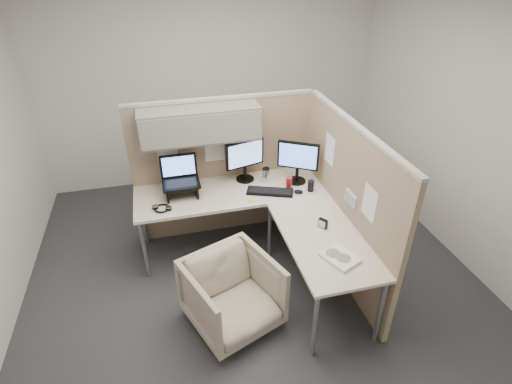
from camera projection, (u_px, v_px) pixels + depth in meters
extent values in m
plane|color=#2D2D31|center=(253.00, 274.00, 4.17)|extent=(4.50, 4.50, 0.00)
cube|color=#9D8467|center=(224.00, 169.00, 4.48)|extent=(2.00, 0.05, 1.60)
cube|color=#A8A399|center=(221.00, 98.00, 4.05)|extent=(2.00, 0.06, 0.03)
cube|color=slate|center=(200.00, 124.00, 3.98)|extent=(1.20, 0.34, 0.34)
cube|color=gray|center=(202.00, 131.00, 3.83)|extent=(1.18, 0.01, 0.30)
plane|color=white|center=(167.00, 147.00, 4.15)|extent=(0.26, 0.00, 0.26)
plane|color=white|center=(215.00, 148.00, 4.29)|extent=(0.26, 0.00, 0.26)
cube|color=#9D8467|center=(345.00, 204.00, 3.87)|extent=(0.05, 2.00, 1.60)
cube|color=#A8A399|center=(356.00, 125.00, 3.44)|extent=(0.06, 2.00, 0.03)
cube|color=#A8A399|center=(308.00, 159.00, 4.69)|extent=(0.06, 0.06, 1.60)
cube|color=silver|center=(351.00, 198.00, 3.65)|extent=(0.02, 0.20, 0.12)
cube|color=gray|center=(350.00, 199.00, 3.65)|extent=(0.00, 0.16, 0.09)
plane|color=white|center=(330.00, 150.00, 3.98)|extent=(0.00, 0.26, 0.26)
plane|color=white|center=(369.00, 203.00, 3.33)|extent=(0.00, 0.26, 0.26)
cube|color=beige|center=(231.00, 192.00, 4.22)|extent=(2.00, 0.68, 0.03)
cube|color=beige|center=(323.00, 238.00, 3.54)|extent=(0.68, 1.30, 0.03)
cube|color=white|center=(238.00, 209.00, 3.94)|extent=(2.00, 0.02, 0.03)
cylinder|color=gray|center=(144.00, 250.00, 3.97)|extent=(0.04, 0.04, 0.70)
cylinder|color=gray|center=(143.00, 217.00, 4.45)|extent=(0.04, 0.04, 0.70)
cylinder|color=gray|center=(315.00, 325.00, 3.18)|extent=(0.04, 0.04, 0.70)
cylinder|color=gray|center=(380.00, 311.00, 3.30)|extent=(0.04, 0.04, 0.70)
cylinder|color=gray|center=(270.00, 230.00, 4.25)|extent=(0.04, 0.04, 0.70)
imported|color=#B8AB92|center=(232.00, 292.00, 3.47)|extent=(0.91, 0.88, 0.73)
cylinder|color=black|center=(245.00, 179.00, 4.41)|extent=(0.20, 0.20, 0.02)
cylinder|color=black|center=(245.00, 172.00, 4.37)|extent=(0.04, 0.04, 0.15)
cube|color=black|center=(245.00, 154.00, 4.25)|extent=(0.43, 0.15, 0.30)
cube|color=#8BA7F0|center=(246.00, 154.00, 4.23)|extent=(0.39, 0.11, 0.26)
cylinder|color=black|center=(297.00, 181.00, 4.37)|extent=(0.20, 0.20, 0.02)
cylinder|color=black|center=(297.00, 174.00, 4.33)|extent=(0.04, 0.04, 0.15)
cube|color=black|center=(298.00, 156.00, 4.21)|extent=(0.39, 0.26, 0.30)
cube|color=#5A92F6|center=(298.00, 156.00, 4.20)|extent=(0.34, 0.21, 0.26)
cube|color=black|center=(181.00, 185.00, 4.06)|extent=(0.33, 0.27, 0.02)
cube|color=black|center=(167.00, 192.00, 4.06)|extent=(0.02, 0.24, 0.13)
cube|color=black|center=(196.00, 188.00, 4.12)|extent=(0.02, 0.24, 0.13)
cube|color=black|center=(181.00, 184.00, 4.05)|extent=(0.38, 0.27, 0.02)
cube|color=black|center=(178.00, 166.00, 4.12)|extent=(0.38, 0.06, 0.24)
cube|color=#598CF2|center=(179.00, 166.00, 4.11)|extent=(0.33, 0.04, 0.20)
cube|color=black|center=(270.00, 192.00, 4.17)|extent=(0.51, 0.33, 0.02)
ellipsoid|color=black|center=(298.00, 192.00, 4.16)|extent=(0.11, 0.09, 0.03)
cylinder|color=silver|center=(266.00, 175.00, 4.33)|extent=(0.08, 0.08, 0.16)
cylinder|color=black|center=(266.00, 169.00, 4.28)|extent=(0.08, 0.08, 0.01)
cylinder|color=black|center=(311.00, 186.00, 4.18)|extent=(0.07, 0.07, 0.12)
cylinder|color=#B21E1E|center=(289.00, 183.00, 4.24)|extent=(0.07, 0.07, 0.12)
cube|color=yellow|center=(250.00, 199.00, 4.06)|extent=(0.09, 0.09, 0.01)
cube|color=yellow|center=(199.00, 190.00, 4.21)|extent=(0.09, 0.09, 0.01)
torus|color=black|center=(162.00, 208.00, 3.91)|extent=(0.21, 0.21, 0.02)
cylinder|color=black|center=(155.00, 207.00, 3.91)|extent=(0.06, 0.06, 0.03)
cylinder|color=black|center=(169.00, 208.00, 3.89)|extent=(0.06, 0.06, 0.03)
cube|color=white|center=(340.00, 258.00, 3.28)|extent=(0.32, 0.35, 0.03)
cylinder|color=silver|center=(344.00, 258.00, 3.25)|extent=(0.12, 0.12, 0.00)
cylinder|color=silver|center=(333.00, 253.00, 3.30)|extent=(0.12, 0.12, 0.00)
cube|color=black|center=(323.00, 223.00, 3.64)|extent=(0.08, 0.09, 0.09)
cube|color=white|center=(322.00, 224.00, 3.63)|extent=(0.04, 0.06, 0.07)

